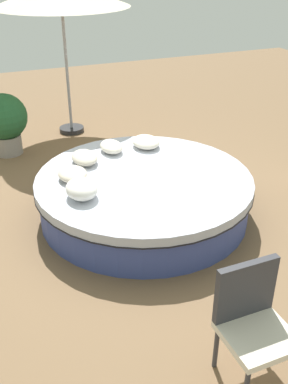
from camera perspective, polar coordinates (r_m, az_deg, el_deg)
The scene contains 9 objects.
ground_plane at distance 5.82m, azimuth -0.00°, elevation -2.76°, with size 16.00×16.00×0.00m, color brown.
round_bed at distance 5.68m, azimuth -0.00°, elevation -0.41°, with size 2.68×2.68×0.53m.
throw_pillow_0 at distance 6.37m, azimuth 0.23°, elevation 6.31°, with size 0.44×0.37×0.15m, color silver.
throw_pillow_1 at distance 6.24m, azimuth -4.13°, elevation 5.70°, with size 0.42×0.29×0.14m, color silver.
throw_pillow_2 at distance 5.94m, azimuth -7.48°, elevation 4.31°, with size 0.46×0.32×0.15m, color beige.
throw_pillow_3 at distance 5.54m, azimuth -8.96°, elevation 2.26°, with size 0.42×0.34×0.14m, color beige.
throw_pillow_4 at distance 5.11m, azimuth -7.83°, elevation 0.40°, with size 0.43×0.35×0.21m, color white.
patio_chair at distance 3.67m, azimuth 13.40°, elevation -14.93°, with size 0.51×0.53×0.98m.
planter at distance 7.63m, azimuth -17.09°, elevation 8.56°, with size 0.73×0.73×0.99m.
Camera 1 is at (-4.60, 1.84, 3.06)m, focal length 42.52 mm.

